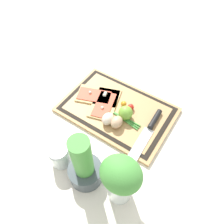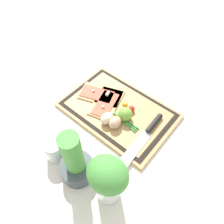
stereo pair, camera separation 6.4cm
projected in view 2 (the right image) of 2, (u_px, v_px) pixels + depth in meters
ground_plane at (118, 111)px, 0.96m from camera, size 6.00×6.00×0.00m
cutting_board at (118, 110)px, 0.95m from camera, size 0.47×0.32×0.02m
pizza_slice_near at (100, 94)px, 0.99m from camera, size 0.21×0.16×0.02m
pizza_slice_far at (106, 102)px, 0.96m from camera, size 0.15×0.21×0.02m
knife at (148, 131)px, 0.86m from camera, size 0.05×0.29×0.02m
egg_brown at (115, 122)px, 0.87m from camera, size 0.05×0.06×0.05m
egg_pink at (107, 118)px, 0.88m from camera, size 0.05×0.06×0.05m
lime at (125, 114)px, 0.89m from camera, size 0.06×0.06×0.06m
cherry_tomato_red at (131, 109)px, 0.92m from camera, size 0.03×0.03×0.03m
cherry_tomato_yellow at (125, 105)px, 0.94m from camera, size 0.03×0.03×0.03m
scallion_bunch at (111, 111)px, 0.93m from camera, size 0.29×0.05×0.01m
herb_pot at (75, 163)px, 0.72m from camera, size 0.12×0.12×0.24m
sauce_jar at (55, 150)px, 0.80m from camera, size 0.08×0.08×0.09m
herb_glass at (108, 179)px, 0.64m from camera, size 0.13×0.11×0.22m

